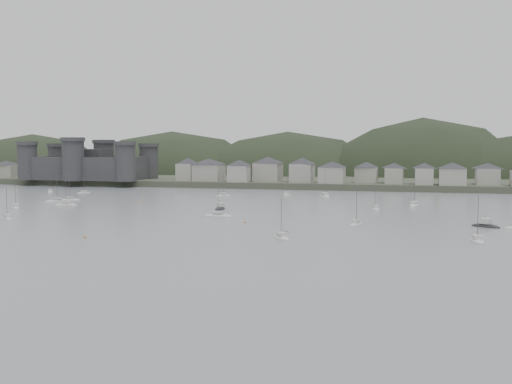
% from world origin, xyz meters
% --- Properties ---
extents(ground, '(900.00, 900.00, 0.00)m').
position_xyz_m(ground, '(0.00, 0.00, 0.00)').
color(ground, slate).
rests_on(ground, ground).
extents(far_shore_land, '(900.00, 250.00, 3.00)m').
position_xyz_m(far_shore_land, '(0.00, 295.00, 1.50)').
color(far_shore_land, '#383D2D').
rests_on(far_shore_land, ground).
extents(forested_ridge, '(851.55, 103.94, 102.57)m').
position_xyz_m(forested_ridge, '(4.83, 269.40, -11.28)').
color(forested_ridge, black).
rests_on(forested_ridge, ground).
extents(castle, '(66.00, 43.00, 20.00)m').
position_xyz_m(castle, '(-120.00, 179.80, 10.96)').
color(castle, '#313134').
rests_on(castle, far_shore_land).
extents(waterfront_town, '(451.48, 28.46, 12.92)m').
position_xyz_m(waterfront_town, '(50.59, 183.34, 8.66)').
color(waterfront_town, gray).
rests_on(waterfront_town, far_shore_land).
extents(sailboat_lead, '(4.79, 10.11, 13.26)m').
position_xyz_m(sailboat_lead, '(49.65, 103.86, 0.17)').
color(sailboat_lead, beige).
rests_on(sailboat_lead, ground).
extents(moored_fleet, '(260.09, 164.63, 13.26)m').
position_xyz_m(moored_fleet, '(-10.35, 68.92, 0.18)').
color(moored_fleet, beige).
rests_on(moored_fleet, ground).
extents(motor_launch_near, '(8.28, 6.59, 3.90)m').
position_xyz_m(motor_launch_near, '(68.82, 49.68, 0.29)').
color(motor_launch_near, black).
rests_on(motor_launch_near, ground).
extents(motor_launch_far, '(3.10, 7.85, 3.85)m').
position_xyz_m(motor_launch_far, '(-12.33, 74.85, 0.29)').
color(motor_launch_far, black).
rests_on(motor_launch_far, ground).
extents(mooring_buoys, '(178.91, 117.60, 0.70)m').
position_xyz_m(mooring_buoys, '(-6.42, 66.25, 0.15)').
color(mooring_buoys, '#CB8843').
rests_on(mooring_buoys, ground).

